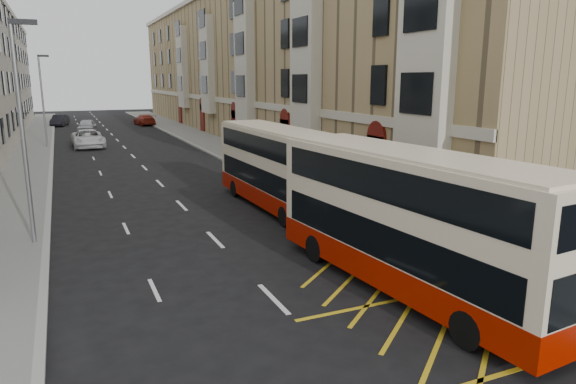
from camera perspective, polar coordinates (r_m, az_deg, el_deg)
name	(u,v)px	position (r m, az deg, el deg)	size (l,w,h in m)	color
ground	(343,370)	(11.76, 6.18, -19.08)	(200.00, 200.00, 0.00)	black
pavement_right	(243,156)	(41.24, -5.02, 4.01)	(4.00, 120.00, 0.15)	slate
pavement_left	(27,170)	(39.17, -27.02, 2.23)	(3.00, 120.00, 0.15)	slate
kerb_right	(219,158)	(40.64, -7.69, 3.82)	(0.25, 120.00, 0.15)	#979791
kerb_left	(51,168)	(39.11, -24.83, 2.43)	(0.25, 120.00, 0.15)	#979791
road_markings	(118,141)	(54.21, -18.33, 5.39)	(10.00, 110.00, 0.01)	silver
terrace_right	(256,65)	(57.60, -3.60, 13.86)	(10.75, 79.00, 15.25)	#A0875D
guard_railing	(415,229)	(19.07, 13.97, -3.97)	(0.06, 6.56, 1.01)	#AD0F0A
street_lamp_near	(23,122)	(20.71, -27.39, 6.95)	(0.93, 0.18, 8.00)	gray
street_lamp_far	(43,96)	(50.66, -25.59, 9.61)	(0.93, 0.18, 8.00)	gray
double_decker_front	(408,221)	(15.24, 13.23, -3.18)	(3.30, 10.56, 4.14)	beige
double_decker_rear	(276,167)	(24.50, -1.32, 2.74)	(2.49, 9.83, 3.90)	beige
pedestrian_near	(566,254)	(17.63, 28.49, -6.07)	(0.61, 0.40, 1.67)	black
pedestrian_mid	(491,227)	(19.54, 21.64, -3.68)	(0.82, 0.64, 1.69)	black
pedestrian_far	(486,230)	(19.18, 21.15, -3.97)	(0.97, 0.41, 1.66)	black
white_van	(88,139)	(50.22, -21.32, 5.55)	(2.64, 5.72, 1.59)	silver
car_silver	(87,126)	(63.65, -21.46, 6.83)	(1.85, 4.60, 1.57)	#A9ABB1
car_dark	(60,120)	(74.51, -24.02, 7.29)	(1.57, 4.49, 1.48)	black
car_red	(145,120)	(71.96, -15.65, 7.73)	(1.99, 4.91, 1.42)	#A82A18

